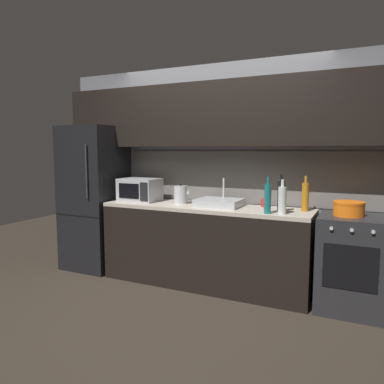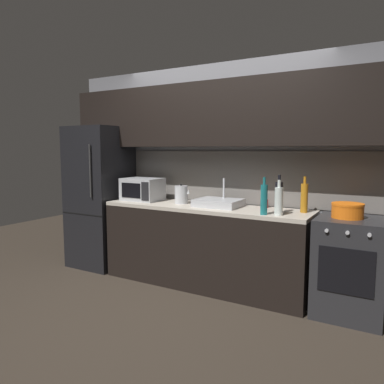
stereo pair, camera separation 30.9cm
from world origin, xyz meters
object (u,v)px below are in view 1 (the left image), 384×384
Objects in this scene: refrigerator at (95,198)px; wine_bottle_amber at (305,196)px; oven_range at (351,263)px; kettle at (181,195)px; wine_bottle_teal at (268,198)px; wine_bottle_dark at (281,196)px; wine_bottle_clear at (282,200)px; mug_red at (265,203)px; cooking_pot at (349,209)px; microwave at (140,190)px.

wine_bottle_amber is (2.60, 0.10, 0.15)m from refrigerator.
oven_range is 2.53× the size of wine_bottle_amber.
kettle is at bearing -176.76° from wine_bottle_amber.
wine_bottle_teal is 0.19m from wine_bottle_dark.
kettle is 0.69× the size of wine_bottle_clear.
wine_bottle_clear is 0.13m from wine_bottle_dark.
wine_bottle_amber is 0.46m from mug_red.
cooking_pot is (1.77, -0.02, -0.04)m from kettle.
oven_range is 3.20× the size of cooking_pot.
cooking_pot is at bearing 16.64° from wine_bottle_teal.
wine_bottle_amber is at bearing -13.47° from mug_red.
wine_bottle_clear is 1.19× the size of cooking_pot.
microwave is at bearing -179.89° from kettle.
mug_red is (-0.89, 0.20, 0.49)m from oven_range.
wine_bottle_teal reaches higher than microwave.
wine_bottle_dark is at bearing -175.78° from oven_range.
wine_bottle_dark reaches higher than mug_red.
kettle is 1.09m from wine_bottle_teal.
wine_bottle_dark reaches higher than wine_bottle_clear.
wine_bottle_amber reaches higher than wine_bottle_clear.
oven_range is at bearing -12.18° from wine_bottle_amber.
mug_red reaches higher than oven_range.
wine_bottle_teal is (2.29, -0.21, 0.15)m from refrigerator.
wine_bottle_clear is 0.61m from cooking_pot.
wine_bottle_clear is at bearing -6.28° from microwave.
refrigerator is 1.24m from kettle.
microwave reaches higher than oven_range.
wine_bottle_teal is (-0.76, -0.21, 0.60)m from oven_range.
microwave reaches higher than kettle.
wine_bottle_amber is 0.26m from wine_bottle_dark.
microwave is at bearing 179.52° from oven_range.
refrigerator is at bearing 174.69° from wine_bottle_teal.
refrigerator is 3.08m from oven_range.
microwave is 0.55m from kettle.
wine_bottle_teal is 1.07× the size of wine_bottle_clear.
wine_bottle_amber is 0.43m from wine_bottle_teal.
wine_bottle_teal is at bearing -12.36° from kettle.
wine_bottle_dark is (1.71, -0.07, 0.02)m from microwave.
wine_bottle_teal reaches higher than wine_bottle_amber.
wine_bottle_teal is at bearing -134.40° from wine_bottle_amber.
microwave is 1.29× the size of wine_bottle_teal.
wine_bottle_clear is (2.42, -0.17, 0.14)m from refrigerator.
kettle is at bearing 179.35° from oven_range.
wine_bottle_amber is at bearing 167.82° from oven_range.
wine_bottle_teal reaches higher than oven_range.
microwave is at bearing 177.70° from wine_bottle_dark.
oven_range is 1.04m from mug_red.
wine_bottle_clear is 0.90× the size of wine_bottle_dark.
wine_bottle_amber is 0.96× the size of wine_bottle_dark.
wine_bottle_clear is (-0.63, -0.17, 0.59)m from oven_range.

